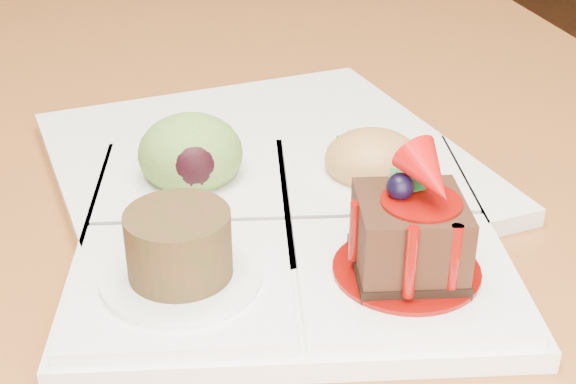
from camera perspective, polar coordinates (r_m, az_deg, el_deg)
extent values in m
cube|color=brown|center=(0.66, -15.68, 3.18)|extent=(1.00, 1.80, 0.04)
cylinder|color=brown|center=(1.62, 2.73, 5.33)|extent=(0.06, 0.06, 0.71)
cylinder|color=#331911|center=(1.32, 18.59, -10.17)|extent=(0.03, 0.03, 0.41)
cube|color=white|center=(0.47, 0.00, -3.11)|extent=(0.27, 0.27, 0.01)
cube|color=white|center=(0.42, 8.37, -5.95)|extent=(0.13, 0.13, 0.01)
cube|color=white|center=(0.42, -7.55, -6.51)|extent=(0.13, 0.13, 0.01)
cube|color=white|center=(0.51, -6.83, 0.98)|extent=(0.13, 0.13, 0.01)
cube|color=white|center=(0.52, 6.00, 1.33)|extent=(0.13, 0.13, 0.01)
cylinder|color=#6D0704|center=(0.42, 8.41, -5.48)|extent=(0.08, 0.08, 0.00)
cube|color=black|center=(0.42, 8.44, -5.20)|extent=(0.06, 0.06, 0.01)
cube|color=#34150E|center=(0.41, 8.65, -2.76)|extent=(0.06, 0.06, 0.03)
cylinder|color=#6D0704|center=(0.40, 8.84, -0.54)|extent=(0.04, 0.04, 0.00)
sphere|color=black|center=(0.40, 7.98, 0.40)|extent=(0.01, 0.01, 0.01)
cone|color=#AB0B0B|center=(0.39, 10.04, 1.17)|extent=(0.03, 0.04, 0.03)
cube|color=#12491A|center=(0.41, 8.72, 0.83)|extent=(0.01, 0.02, 0.01)
cube|color=#12491A|center=(0.40, 7.79, 0.86)|extent=(0.01, 0.02, 0.01)
cylinder|color=#6D0704|center=(0.38, 8.71, -4.98)|extent=(0.01, 0.01, 0.04)
cylinder|color=#6D0704|center=(0.39, 11.74, -4.56)|extent=(0.01, 0.01, 0.03)
cylinder|color=#6D0704|center=(0.40, 4.79, -2.80)|extent=(0.01, 0.01, 0.03)
cylinder|color=white|center=(0.41, -7.59, -5.94)|extent=(0.08, 0.08, 0.00)
cylinder|color=#502416|center=(0.40, -7.77, -3.68)|extent=(0.05, 0.05, 0.03)
cylinder|color=#491D0F|center=(0.40, -7.88, -2.30)|extent=(0.04, 0.04, 0.00)
ellipsoid|color=olive|center=(0.51, -6.95, 2.74)|extent=(0.07, 0.07, 0.05)
ellipsoid|color=black|center=(0.49, -6.69, 1.82)|extent=(0.03, 0.02, 0.03)
ellipsoid|color=#B98243|center=(0.51, 6.05, 2.28)|extent=(0.06, 0.06, 0.04)
cube|color=#B85A0D|center=(0.52, 7.13, 3.17)|extent=(0.02, 0.02, 0.01)
cube|color=#54771A|center=(0.52, 6.32, 3.23)|extent=(0.02, 0.02, 0.01)
cube|color=#B85A0D|center=(0.52, 5.06, 3.51)|extent=(0.02, 0.02, 0.01)
cube|color=#54771A|center=(0.51, 4.23, 3.14)|extent=(0.01, 0.01, 0.01)
cube|color=#B85A0D|center=(0.51, 4.97, 2.28)|extent=(0.02, 0.02, 0.02)
cube|color=#54771A|center=(0.50, 5.87, 2.22)|extent=(0.02, 0.02, 0.01)
cube|color=#B85A0D|center=(0.50, 6.78, 2.23)|extent=(0.02, 0.02, 0.01)
cube|color=#54771A|center=(0.51, 7.89, 2.36)|extent=(0.02, 0.02, 0.01)
cube|color=white|center=(0.55, -1.92, 1.98)|extent=(0.31, 0.31, 0.01)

